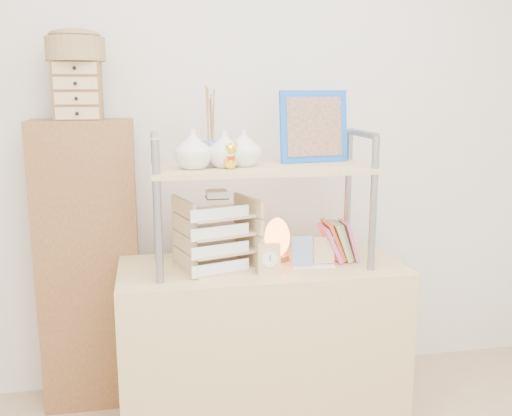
{
  "coord_description": "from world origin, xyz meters",
  "views": [
    {
      "loc": [
        -0.46,
        -1.08,
        1.48
      ],
      "look_at": [
        -0.02,
        1.2,
        1.0
      ],
      "focal_mm": 40.0,
      "sensor_mm": 36.0,
      "label": 1
    }
  ],
  "objects_px": {
    "desk": "(262,347)",
    "cabinet": "(89,266)",
    "salt_lamp": "(277,238)",
    "letter_tray": "(217,237)"
  },
  "relations": [
    {
      "from": "desk",
      "to": "cabinet",
      "type": "distance_m",
      "value": 0.88
    },
    {
      "from": "desk",
      "to": "cabinet",
      "type": "xyz_separation_m",
      "value": [
        -0.75,
        0.37,
        0.3
      ]
    },
    {
      "from": "salt_lamp",
      "to": "cabinet",
      "type": "bearing_deg",
      "value": 159.61
    },
    {
      "from": "letter_tray",
      "to": "salt_lamp",
      "type": "height_order",
      "value": "letter_tray"
    },
    {
      "from": "salt_lamp",
      "to": "desk",
      "type": "bearing_deg",
      "value": -141.77
    },
    {
      "from": "letter_tray",
      "to": "salt_lamp",
      "type": "relative_size",
      "value": 1.76
    },
    {
      "from": "desk",
      "to": "salt_lamp",
      "type": "bearing_deg",
      "value": 38.23
    },
    {
      "from": "cabinet",
      "to": "salt_lamp",
      "type": "height_order",
      "value": "cabinet"
    },
    {
      "from": "letter_tray",
      "to": "desk",
      "type": "bearing_deg",
      "value": 0.65
    },
    {
      "from": "salt_lamp",
      "to": "letter_tray",
      "type": "bearing_deg",
      "value": -166.38
    }
  ]
}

